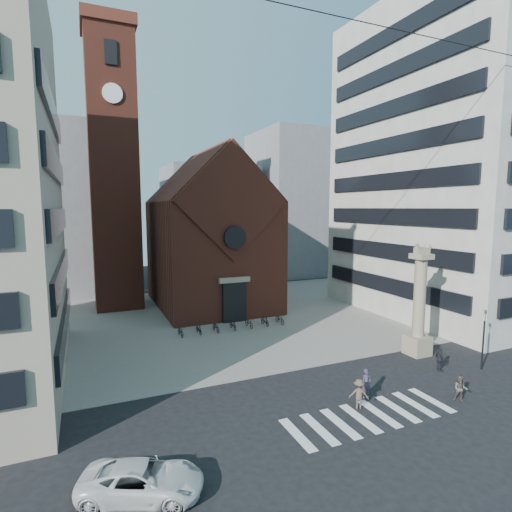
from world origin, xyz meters
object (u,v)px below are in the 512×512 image
Objects in this scene: traffic_light at (483,338)px; pedestrian_2 at (440,359)px; scooter_0 at (181,331)px; pedestrian_0 at (366,383)px; pedestrian_1 at (461,389)px; white_car at (142,481)px; lion_column at (419,311)px.

traffic_light is 2.53× the size of pedestrian_2.
pedestrian_0 is at bearing -65.95° from scooter_0.
traffic_light is 2.74× the size of pedestrian_1.
pedestrian_0 is at bearing -179.21° from traffic_light.
pedestrian_2 is at bearing -55.73° from white_car.
pedestrian_1 is 4.54m from pedestrian_2.
white_car is 2.84× the size of pedestrian_2.
pedestrian_0 is 17.50m from scooter_0.
pedestrian_1 is (4.69, -2.67, -0.09)m from pedestrian_0.
pedestrian_0 is (13.53, 3.21, 0.21)m from white_car.
traffic_light is 24.04m from white_car.
traffic_light is at bearing -63.54° from lion_column.
traffic_light is at bearing -43.06° from scooter_0.
lion_column is 4.13m from pedestrian_2.
lion_column is at bearing 28.28° from pedestrian_0.
traffic_light reaches higher than white_car.
white_car reaches higher than scooter_0.
white_car is at bearing -171.96° from traffic_light.
scooter_0 is (5.82, 18.92, -0.18)m from white_car.
lion_column is at bearing -48.81° from white_car.
lion_column is at bearing 110.66° from pedestrian_1.
pedestrian_0 is (-10.22, -0.14, -1.41)m from traffic_light.
lion_column is 9.56m from pedestrian_0.
pedestrian_2 is at bearing 162.22° from traffic_light.
white_car is at bearing -109.21° from scooter_0.
pedestrian_0 is at bearing -153.28° from lion_column.
pedestrian_1 is at bearing 165.43° from pedestrian_2.
pedestrian_0 reaches higher than white_car.
pedestrian_2 reaches higher than white_car.
traffic_light is at bearing -88.57° from pedestrian_2.
pedestrian_0 is at bearing 117.89° from pedestrian_2.
pedestrian_0 is 7.30m from pedestrian_2.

